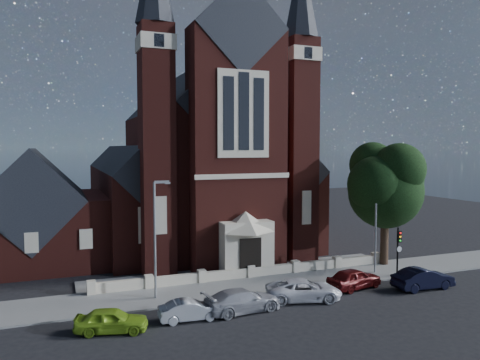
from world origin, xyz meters
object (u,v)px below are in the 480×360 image
object	(u,v)px
car_silver_a	(190,310)
car_lime_van	(112,320)
parish_hall	(35,218)
car_silver_b	(242,300)
car_white_suv	(304,290)
car_navy	(423,279)
church	(193,167)
car_dark_red	(354,278)
street_tree	(389,186)
street_lamp_right	(377,218)
street_lamp_left	(156,233)
traffic_signal	(398,245)

from	to	relation	value
car_silver_a	car_lime_van	bearing A→B (deg)	94.65
parish_hall	car_lime_van	distance (m)	19.54
parish_hall	car_silver_a	world-z (taller)	parish_hall
car_lime_van	car_silver_b	world-z (taller)	car_silver_b
car_white_suv	car_navy	bearing A→B (deg)	-80.59
church	car_silver_b	distance (m)	24.66
parish_hall	car_dark_red	distance (m)	27.88
parish_hall	car_silver_a	xyz separation A→B (m)	(9.18, -18.53, -3.39)
parish_hall	car_lime_van	size ratio (longest dim) A/B	3.04
car_silver_a	street_tree	bearing A→B (deg)	-69.66
street_lamp_right	car_dark_red	bearing A→B (deg)	-145.62
street_lamp_left	car_lime_van	distance (m)	7.03
street_lamp_left	car_silver_a	bearing A→B (deg)	-76.50
car_navy	traffic_signal	bearing A→B (deg)	-5.28
street_lamp_right	car_dark_red	distance (m)	6.25
street_tree	car_dark_red	xyz separation A→B (m)	(-6.57, -4.49, -6.20)
church	street_lamp_left	distance (m)	20.84
street_tree	car_silver_a	distance (m)	21.36
car_silver_a	car_silver_b	size ratio (longest dim) A/B	0.75
street_tree	street_lamp_right	distance (m)	3.84
street_lamp_right	car_silver_b	world-z (taller)	street_lamp_right
parish_hall	traffic_signal	distance (m)	31.20
car_lime_van	car_silver_a	size ratio (longest dim) A/B	1.07
car_dark_red	car_navy	distance (m)	5.02
parish_hall	car_dark_red	size ratio (longest dim) A/B	2.75
street_tree	car_silver_a	world-z (taller)	street_tree
car_silver_b	parish_hall	bearing A→B (deg)	28.09
car_silver_a	car_silver_b	bearing A→B (deg)	-83.98
car_dark_red	car_navy	size ratio (longest dim) A/B	0.95
traffic_signal	car_navy	bearing A→B (deg)	-96.20
street_lamp_left	car_lime_van	xyz separation A→B (m)	(-3.48, -4.69, -3.91)
church	car_silver_a	size ratio (longest dim) A/B	9.33
street_lamp_left	traffic_signal	world-z (taller)	street_lamp_left
church	street_lamp_left	world-z (taller)	church
parish_hall	car_silver_b	bearing A→B (deg)	-55.46
car_white_suv	car_dark_red	bearing A→B (deg)	-63.05
traffic_signal	car_silver_b	xyz separation A→B (m)	(-14.39, -2.74, -1.86)
parish_hall	street_tree	xyz separation A→B (m)	(28.60, -12.29, 2.95)
car_white_suv	car_silver_a	bearing A→B (deg)	110.39
car_navy	car_lime_van	bearing A→B (deg)	90.89
street_lamp_left	car_navy	bearing A→B (deg)	-14.21
street_lamp_right	car_navy	distance (m)	6.09
street_lamp_right	car_dark_red	world-z (taller)	street_lamp_right
car_white_suv	church	bearing A→B (deg)	18.38
traffic_signal	car_dark_red	size ratio (longest dim) A/B	0.90
car_dark_red	car_navy	world-z (taller)	car_navy
church	car_silver_b	bearing A→B (deg)	-98.30
car_dark_red	car_white_suv	bearing A→B (deg)	89.74
church	car_navy	xyz separation A→B (m)	(10.66, -23.64, -7.42)
street_tree	car_lime_van	world-z (taller)	street_tree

